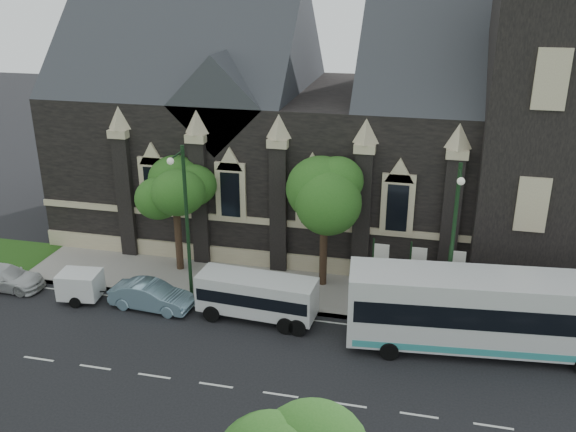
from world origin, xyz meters
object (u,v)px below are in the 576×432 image
(shuttle_bus, at_px, (257,295))
(box_trailer, at_px, (80,285))
(banner_flag_right, at_px, (453,273))
(tour_coach, at_px, (492,311))
(tree_walk_left, at_px, (179,182))
(car_far_white, at_px, (5,277))
(banner_flag_left, at_px, (378,266))
(sedan, at_px, (151,296))
(street_lamp_near, at_px, (453,240))
(street_lamp_mid, at_px, (185,216))
(tree_walk_right, at_px, (329,192))
(banner_flag_center, at_px, (415,270))

(shuttle_bus, height_order, box_trailer, shuttle_bus)
(banner_flag_right, relative_size, tour_coach, 0.29)
(tree_walk_left, xyz_separation_m, shuttle_bus, (6.06, -4.66, -4.31))
(shuttle_bus, xyz_separation_m, car_far_white, (-15.39, -0.01, -0.74))
(banner_flag_left, relative_size, sedan, 0.86)
(street_lamp_near, bearing_deg, street_lamp_mid, 180.00)
(tree_walk_left, distance_m, banner_flag_right, 16.52)
(tree_walk_right, relative_size, shuttle_bus, 1.21)
(tree_walk_left, distance_m, street_lamp_mid, 4.08)
(tree_walk_left, distance_m, car_far_white, 11.60)
(sedan, bearing_deg, tour_coach, -86.12)
(shuttle_bus, bearing_deg, banner_flag_center, 24.11)
(box_trailer, bearing_deg, banner_flag_right, 2.82)
(car_far_white, bearing_deg, tree_walk_left, -63.63)
(tree_walk_right, xyz_separation_m, banner_flag_left, (3.08, -1.71, -3.43))
(tree_walk_right, bearing_deg, banner_flag_center, -18.64)
(banner_flag_right, xyz_separation_m, tour_coach, (1.79, -3.29, -0.21))
(banner_flag_center, bearing_deg, tour_coach, -40.93)
(street_lamp_near, height_order, banner_flag_left, street_lamp_near)
(box_trailer, bearing_deg, shuttle_bus, -4.51)
(tree_walk_right, relative_size, banner_flag_right, 1.95)
(tree_walk_left, bearing_deg, tour_coach, -15.60)
(box_trailer, relative_size, car_far_white, 0.71)
(street_lamp_mid, distance_m, car_far_white, 12.03)
(tree_walk_left, relative_size, street_lamp_mid, 0.85)
(street_lamp_near, distance_m, banner_flag_right, 3.34)
(tree_walk_left, relative_size, sedan, 1.65)
(banner_flag_center, height_order, banner_flag_right, same)
(tree_walk_right, relative_size, box_trailer, 2.36)
(box_trailer, bearing_deg, banner_flag_center, 3.81)
(street_lamp_mid, distance_m, banner_flag_left, 10.81)
(banner_flag_left, bearing_deg, shuttle_bus, -153.83)
(street_lamp_mid, xyz_separation_m, banner_flag_center, (12.29, 1.91, -2.73))
(box_trailer, distance_m, sedan, 4.26)
(tree_walk_right, bearing_deg, car_far_white, -165.69)
(shuttle_bus, height_order, car_far_white, shuttle_bus)
(tree_walk_right, relative_size, banner_flag_left, 1.95)
(banner_flag_left, bearing_deg, box_trailer, -168.54)
(street_lamp_near, xyz_separation_m, banner_flag_center, (-1.71, 1.91, -2.73))
(box_trailer, relative_size, sedan, 0.72)
(street_lamp_near, relative_size, shuttle_bus, 1.40)
(shuttle_bus, height_order, sedan, shuttle_bus)
(tree_walk_right, xyz_separation_m, tree_walk_left, (-9.01, -0.01, -0.08))
(tree_walk_right, height_order, street_lamp_near, street_lamp_near)
(street_lamp_mid, bearing_deg, tree_walk_right, 26.65)
(box_trailer, height_order, sedan, box_trailer)
(tour_coach, bearing_deg, shuttle_bus, 172.84)
(tree_walk_right, relative_size, tour_coach, 0.56)
(banner_flag_right, relative_size, car_far_white, 0.86)
(street_lamp_mid, height_order, tour_coach, street_lamp_mid)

